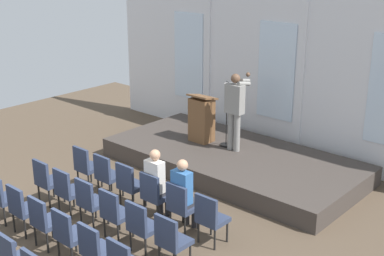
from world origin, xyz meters
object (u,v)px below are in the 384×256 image
at_px(chair_r0_c4, 181,204).
at_px(chair_r1_c2, 90,200).
at_px(chair_r2_c0, 2,195).
at_px(chair_r2_c4, 95,248).
at_px(audience_r0_c4, 184,191).
at_px(chair_r0_c0, 86,165).
at_px(chair_r1_c4, 141,224).
at_px(chair_r0_c2, 129,183).
at_px(speaker, 235,106).
at_px(chair_r1_c0, 47,179).
at_px(chair_r0_c3, 154,193).
at_px(lectern, 202,119).
at_px(chair_r2_c1, 22,207).
at_px(chair_r1_c1, 67,189).
at_px(chair_r2_c3, 68,233).
at_px(chair_r0_c1, 107,173).
at_px(audience_r0_c3, 157,180).
at_px(chair_r0_c5, 210,216).
at_px(chair_r1_c3, 114,211).
at_px(mic_stand, 226,132).
at_px(chair_r1_c5, 171,238).
at_px(chair_r2_c2, 44,219).

height_order(chair_r0_c4, chair_r1_c2, same).
bearing_deg(chair_r2_c0, chair_r2_c4, 0.00).
xyz_separation_m(audience_r0_c4, chair_r2_c0, (-2.70, -1.99, -0.22)).
bearing_deg(chair_r0_c0, chair_r1_c4, -19.54).
bearing_deg(chair_r0_c2, chair_r2_c4, -54.84).
distance_m(speaker, chair_r0_c4, 3.30).
relative_size(chair_r0_c4, chair_r1_c0, 1.00).
height_order(chair_r0_c3, chair_r1_c0, same).
distance_m(lectern, chair_r2_c1, 4.87).
distance_m(chair_r0_c3, chair_r0_c4, 0.67).
relative_size(chair_r1_c1, chair_r2_c3, 1.00).
distance_m(chair_r0_c3, chair_r2_c3, 1.91).
height_order(chair_r0_c1, audience_r0_c3, audience_r0_c3).
xyz_separation_m(chair_r1_c1, chair_r2_c0, (-0.67, -0.96, 0.00)).
bearing_deg(chair_r0_c5, chair_r2_c4, -109.40).
height_order(chair_r0_c2, audience_r0_c4, audience_r0_c4).
xyz_separation_m(chair_r0_c4, chair_r1_c0, (-2.70, -0.96, 0.00)).
height_order(chair_r1_c2, chair_r1_c3, same).
height_order(chair_r0_c5, chair_r2_c4, same).
relative_size(chair_r2_c1, chair_r2_c3, 1.00).
height_order(chair_r0_c0, chair_r2_c1, same).
relative_size(mic_stand, chair_r1_c1, 1.65).
relative_size(chair_r0_c3, chair_r2_c1, 1.00).
distance_m(chair_r0_c0, chair_r1_c4, 2.86).
height_order(chair_r0_c3, chair_r2_c3, same).
xyz_separation_m(chair_r1_c0, chair_r2_c0, (0.00, -0.96, 0.00)).
height_order(chair_r1_c2, chair_r2_c4, same).
xyz_separation_m(audience_r0_c4, chair_r1_c5, (0.67, -1.04, -0.22)).
height_order(speaker, chair_r0_c1, speaker).
height_order(audience_r0_c3, chair_r1_c0, audience_r0_c3).
distance_m(chair_r0_c0, chair_r0_c3, 2.02).
height_order(chair_r0_c2, chair_r2_c2, same).
bearing_deg(chair_r0_c4, chair_r2_c2, -125.16).
distance_m(chair_r0_c2, chair_r0_c4, 1.35).
bearing_deg(chair_r0_c2, audience_r0_c4, 3.35).
distance_m(chair_r1_c3, chair_r1_c4, 0.67).
height_order(chair_r0_c1, chair_r1_c3, same).
bearing_deg(chair_r1_c5, chair_r1_c0, 180.00).
relative_size(speaker, lectern, 1.54).
bearing_deg(chair_r0_c4, chair_r1_c2, -144.63).
height_order(chair_r0_c3, chair_r0_c5, same).
distance_m(lectern, chair_r0_c1, 2.97).
bearing_deg(mic_stand, chair_r1_c0, -108.06).
bearing_deg(chair_r1_c4, chair_r0_c4, 90.00).
xyz_separation_m(chair_r1_c4, chair_r2_c0, (-2.70, -0.96, 0.00)).
distance_m(chair_r1_c2, chair_r1_c3, 0.67).
bearing_deg(audience_r0_c3, chair_r0_c1, -176.68).
relative_size(chair_r0_c1, chair_r2_c1, 1.00).
xyz_separation_m(chair_r1_c2, chair_r1_c5, (2.02, 0.00, 0.00)).
xyz_separation_m(chair_r0_c0, chair_r1_c0, (0.00, -0.96, 0.00)).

